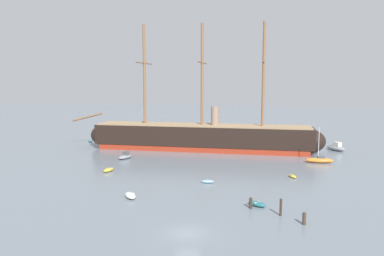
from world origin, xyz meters
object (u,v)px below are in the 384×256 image
Objects in this scene: dinghy_mid_left at (109,170)px; tall_ship at (202,137)px; dinghy_foreground_right at (257,204)px; mooring_piling_left_pair at (304,219)px; motorboat_alongside_bow at (125,156)px; mooring_piling_right_pair at (251,203)px; dinghy_mid_right at (293,176)px; motorboat_distant_centre at (215,137)px; sailboat_alongside_stern at (320,160)px; dinghy_near_centre at (208,181)px; mooring_piling_nearest at (281,207)px; dinghy_far_left at (90,141)px; motorboat_far_right at (336,148)px; dinghy_foreground_left at (130,195)px.

tall_ship is at bearing 55.48° from dinghy_mid_left.
dinghy_foreground_right is 1.97× the size of mooring_piling_left_pair.
motorboat_alongside_bow reaches higher than mooring_piling_right_pair.
dinghy_foreground_right is at bearing -115.23° from dinghy_mid_right.
tall_ship reaches higher than mooring_piling_right_pair.
dinghy_mid_right is 41.62m from motorboat_distant_centre.
sailboat_alongside_stern is at bearing 73.61° from mooring_piling_left_pair.
tall_ship is 29.72× the size of dinghy_near_centre.
mooring_piling_nearest is at bearing -104.16° from dinghy_mid_right.
sailboat_alongside_stern is 5.07× the size of mooring_piling_left_pair.
tall_ship is at bearing 105.45° from mooring_piling_nearest.
dinghy_far_left is 0.50× the size of motorboat_far_right.
dinghy_near_centre is 19.98m from mooring_piling_left_pair.
dinghy_foreground_right is at bearing 47.37° from mooring_piling_right_pair.
motorboat_distant_centre reaches higher than mooring_piling_right_pair.
mooring_piling_right_pair reaches higher than dinghy_near_centre.
mooring_piling_right_pair reaches higher than dinghy_far_left.
dinghy_mid_right is 33.61m from motorboat_alongside_bow.
dinghy_foreground_left reaches higher than dinghy_foreground_right.
dinghy_mid_left is (-15.15, -22.03, -2.79)m from tall_ship.
sailboat_alongside_stern is (31.13, 24.72, 0.24)m from dinghy_foreground_left.
dinghy_foreground_left is 20.07m from mooring_piling_nearest.
motorboat_distant_centre is (-27.57, 13.98, -0.12)m from motorboat_far_right.
dinghy_near_centre is 0.79× the size of dinghy_far_left.
mooring_piling_right_pair reaches higher than dinghy_foreground_right.
dinghy_foreground_right is 4.14m from mooring_piling_nearest.
dinghy_foreground_right is (9.13, -38.72, -2.79)m from tall_ship.
motorboat_alongside_bow reaches higher than dinghy_near_centre.
dinghy_foreground_left is 1.51× the size of mooring_piling_nearest.
dinghy_foreground_left is (-7.73, -36.61, -2.75)m from tall_ship.
dinghy_foreground_right is at bearing -117.70° from motorboat_far_right.
mooring_piling_nearest is at bearing -51.25° from dinghy_far_left.
dinghy_mid_left is at bearing 176.93° from dinghy_mid_right.
motorboat_far_right is at bearing 15.79° from motorboat_alongside_bow.
tall_ship is 39.88m from dinghy_foreground_right.
motorboat_distant_centre is at bearing 11.75° from dinghy_far_left.
mooring_piling_right_pair is at bearing -84.35° from motorboat_distant_centre.
mooring_piling_right_pair reaches higher than dinghy_mid_left.
mooring_piling_right_pair reaches higher than dinghy_foreground_left.
mooring_piling_nearest is (26.56, -30.86, 0.50)m from motorboat_alongside_bow.
dinghy_far_left is at bearing 173.02° from motorboat_far_right.
tall_ship is at bearing 103.27° from dinghy_foreground_right.
sailboat_alongside_stern is at bearing -117.10° from motorboat_far_right.
mooring_piling_left_pair reaches higher than mooring_piling_right_pair.
sailboat_alongside_stern is 5.09× the size of mooring_piling_right_pair.
tall_ship reaches higher than dinghy_mid_left.
motorboat_far_right is 3.68× the size of mooring_piling_right_pair.
mooring_piling_right_pair is (-7.94, -15.95, 0.45)m from dinghy_mid_right.
dinghy_mid_right is 17.83m from mooring_piling_right_pair.
sailboat_alongside_stern is 56.70m from dinghy_far_left.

